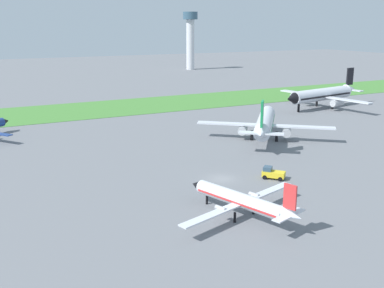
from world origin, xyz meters
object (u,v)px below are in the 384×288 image
(control_tower, at_px, (190,35))
(pushback_tug_near_gate, at_px, (273,173))
(airplane_foreground_turboprop, at_px, (241,200))
(airplane_parked_jet_far, at_px, (323,95))
(airplane_midfield_jet, at_px, (265,123))

(control_tower, bearing_deg, pushback_tug_near_gate, -112.56)
(airplane_foreground_turboprop, bearing_deg, control_tower, -42.39)
(airplane_parked_jet_far, height_order, airplane_midfield_jet, airplane_parked_jet_far)
(airplane_midfield_jet, relative_size, pushback_tug_near_gate, 6.37)
(pushback_tug_near_gate, bearing_deg, airplane_foreground_turboprop, 87.82)
(airplane_foreground_turboprop, height_order, airplane_midfield_jet, airplane_midfield_jet)
(airplane_foreground_turboprop, xyz_separation_m, airplane_midfield_jet, (27.00, 32.61, 1.44))
(airplane_foreground_turboprop, xyz_separation_m, pushback_tug_near_gate, (12.94, 10.64, -1.40))
(airplane_foreground_turboprop, relative_size, pushback_tug_near_gate, 5.28)
(airplane_parked_jet_far, relative_size, pushback_tug_near_gate, 8.21)
(airplane_foreground_turboprop, distance_m, pushback_tug_near_gate, 16.82)
(airplane_foreground_turboprop, relative_size, airplane_parked_jet_far, 0.64)
(airplane_foreground_turboprop, relative_size, control_tower, 0.66)
(airplane_parked_jet_far, distance_m, pushback_tug_near_gate, 70.24)
(airplane_parked_jet_far, xyz_separation_m, control_tower, (19.42, 127.07, 14.52))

